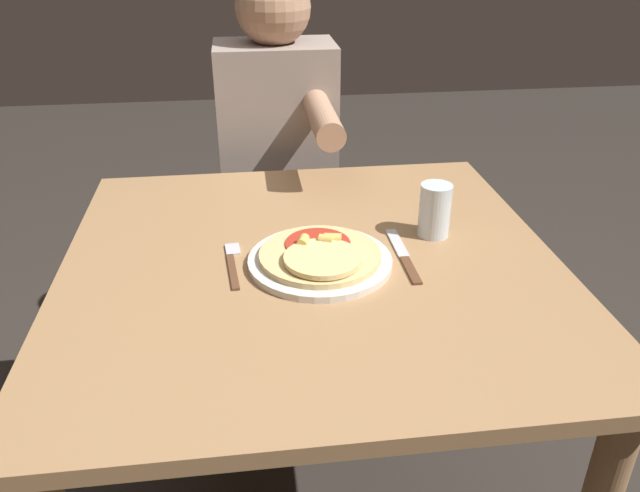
{
  "coord_description": "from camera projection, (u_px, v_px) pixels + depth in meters",
  "views": [
    {
      "loc": [
        -0.12,
        -1.05,
        1.34
      ],
      "look_at": [
        0.01,
        -0.02,
        0.78
      ],
      "focal_mm": 35.0,
      "sensor_mm": 36.0,
      "label": 1
    }
  ],
  "objects": [
    {
      "name": "drinking_glass",
      "position": [
        435.0,
        210.0,
        1.29
      ],
      "size": [
        0.07,
        0.07,
        0.11
      ],
      "color": "silver",
      "rests_on": "dining_table"
    },
    {
      "name": "plate",
      "position": [
        320.0,
        261.0,
        1.2
      ],
      "size": [
        0.28,
        0.28,
        0.01
      ],
      "color": "silver",
      "rests_on": "dining_table"
    },
    {
      "name": "knife",
      "position": [
        404.0,
        256.0,
        1.23
      ],
      "size": [
        0.02,
        0.22,
        0.0
      ],
      "color": "brown",
      "rests_on": "dining_table"
    },
    {
      "name": "person_diner",
      "position": [
        279.0,
        153.0,
        1.84
      ],
      "size": [
        0.33,
        0.52,
        1.22
      ],
      "color": "#2D2D38",
      "rests_on": "ground_plane"
    },
    {
      "name": "pizza",
      "position": [
        320.0,
        255.0,
        1.19
      ],
      "size": [
        0.23,
        0.23,
        0.04
      ],
      "color": "#DBBC7A",
      "rests_on": "plate"
    },
    {
      "name": "fork",
      "position": [
        233.0,
        262.0,
        1.2
      ],
      "size": [
        0.03,
        0.18,
        0.0
      ],
      "color": "brown",
      "rests_on": "dining_table"
    },
    {
      "name": "dining_table",
      "position": [
        312.0,
        308.0,
        1.27
      ],
      "size": [
        0.96,
        0.96,
        0.74
      ],
      "color": "#9E754C",
      "rests_on": "ground_plane"
    }
  ]
}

